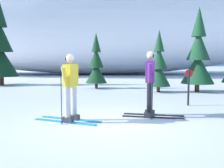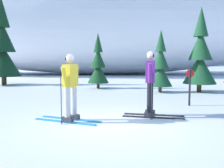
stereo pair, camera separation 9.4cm
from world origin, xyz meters
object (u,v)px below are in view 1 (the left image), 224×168
object	(u,v)px
pine_tree_center	(159,66)
pine_tree_center_right	(198,57)
skier_yellow_jacket	(70,87)
pine_tree_center_left	(96,65)
pine_tree_far_left	(0,48)
trail_marker_post	(189,85)
skier_purple_jacket	(150,83)

from	to	relation	value
pine_tree_center	pine_tree_center_right	xyz separation A→B (m)	(1.99, 0.13, 0.48)
skier_yellow_jacket	pine_tree_center_right	xyz separation A→B (m)	(5.42, 6.13, 0.86)
pine_tree_center_left	pine_tree_center	world-z (taller)	pine_tree_center_left
pine_tree_far_left	pine_tree_center_left	size ratio (longest dim) A/B	1.81
pine_tree_far_left	pine_tree_center_right	bearing A→B (deg)	-17.09
pine_tree_far_left	trail_marker_post	xyz separation A→B (m)	(9.74, -7.33, -1.63)
pine_tree_far_left	pine_tree_center_right	xyz separation A→B (m)	(11.38, -3.50, -0.59)
pine_tree_center	trail_marker_post	size ratio (longest dim) A/B	2.42
pine_tree_far_left	trail_marker_post	world-z (taller)	pine_tree_far_left
pine_tree_far_left	pine_tree_center_left	xyz separation A→B (m)	(6.20, -1.95, -1.06)
pine_tree_far_left	trail_marker_post	distance (m)	12.29
pine_tree_center_left	trail_marker_post	size ratio (longest dim) A/B	2.45
pine_tree_center	pine_tree_center_right	world-z (taller)	pine_tree_center_right
pine_tree_center_right	trail_marker_post	xyz separation A→B (m)	(-1.64, -3.83, -1.04)
skier_yellow_jacket	pine_tree_center	size ratio (longest dim) A/B	0.59
pine_tree_center_right	trail_marker_post	bearing A→B (deg)	-113.23
skier_purple_jacket	pine_tree_center	world-z (taller)	pine_tree_center
trail_marker_post	pine_tree_center_right	bearing A→B (deg)	66.77
trail_marker_post	skier_purple_jacket	bearing A→B (deg)	-133.37
skier_purple_jacket	pine_tree_center_right	world-z (taller)	pine_tree_center_right
skier_purple_jacket	pine_tree_center_right	xyz separation A→B (m)	(3.27, 5.55, 0.80)
skier_yellow_jacket	pine_tree_center	xyz separation A→B (m)	(3.43, 5.99, 0.39)
pine_tree_center_right	trail_marker_post	size ratio (longest dim) A/B	3.32
skier_purple_jacket	pine_tree_center_right	distance (m)	6.49
pine_tree_center_left	skier_yellow_jacket	bearing A→B (deg)	-91.79
pine_tree_center	pine_tree_center_right	distance (m)	2.05
skier_yellow_jacket	trail_marker_post	distance (m)	4.42
pine_tree_center_left	trail_marker_post	xyz separation A→B (m)	(3.53, -5.38, -0.57)
pine_tree_center_left	trail_marker_post	bearing A→B (deg)	-56.72
skier_purple_jacket	pine_tree_far_left	bearing A→B (deg)	131.88
skier_purple_jacket	trail_marker_post	bearing A→B (deg)	46.63
skier_purple_jacket	pine_tree_center	size ratio (longest dim) A/B	0.59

